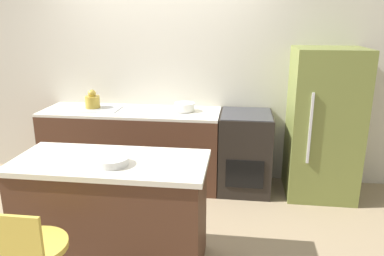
{
  "coord_description": "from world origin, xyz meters",
  "views": [
    {
      "loc": [
        0.94,
        -3.71,
        1.91
      ],
      "look_at": [
        0.51,
        -0.43,
        0.93
      ],
      "focal_mm": 35.0,
      "sensor_mm": 36.0,
      "label": 1
    }
  ],
  "objects_px": {
    "kettle": "(92,101)",
    "mixing_bowl": "(184,107)",
    "refrigerator": "(323,124)",
    "oven_range": "(245,152)"
  },
  "relations": [
    {
      "from": "kettle",
      "to": "mixing_bowl",
      "type": "xyz_separation_m",
      "value": [
        1.09,
        0.0,
        -0.04
      ]
    },
    {
      "from": "refrigerator",
      "to": "oven_range",
      "type": "bearing_deg",
      "value": 179.35
    },
    {
      "from": "oven_range",
      "to": "mixing_bowl",
      "type": "height_order",
      "value": "mixing_bowl"
    },
    {
      "from": "oven_range",
      "to": "mixing_bowl",
      "type": "distance_m",
      "value": 0.86
    },
    {
      "from": "refrigerator",
      "to": "kettle",
      "type": "distance_m",
      "value": 2.62
    },
    {
      "from": "refrigerator",
      "to": "kettle",
      "type": "xyz_separation_m",
      "value": [
        -2.62,
        0.05,
        0.17
      ]
    },
    {
      "from": "mixing_bowl",
      "to": "kettle",
      "type": "bearing_deg",
      "value": 180.0
    },
    {
      "from": "kettle",
      "to": "mixing_bowl",
      "type": "bearing_deg",
      "value": 0.0
    },
    {
      "from": "oven_range",
      "to": "refrigerator",
      "type": "bearing_deg",
      "value": -0.65
    },
    {
      "from": "oven_range",
      "to": "kettle",
      "type": "relative_size",
      "value": 4.18
    }
  ]
}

